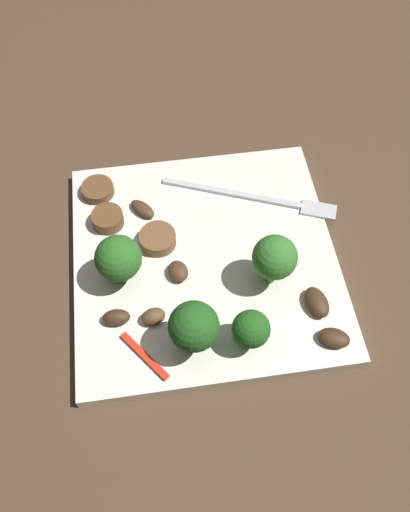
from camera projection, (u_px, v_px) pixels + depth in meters
ground_plane at (205, 263)px, 0.51m from camera, size 1.40×1.40×0.00m
plate at (205, 259)px, 0.50m from camera, size 0.25×0.25×0.01m
fork at (262, 199)px, 0.53m from camera, size 0.17×0.08×0.00m
broccoli_floret_0 at (194, 327)px, 0.42m from camera, size 0.04×0.04×0.06m
broccoli_floret_1 at (118, 259)px, 0.46m from camera, size 0.04×0.04×0.06m
broccoli_floret_2 at (251, 329)px, 0.43m from camera, size 0.03×0.03×0.04m
broccoli_floret_3 at (275, 258)px, 0.45m from camera, size 0.04×0.04×0.06m
sausage_slice_0 at (108, 219)px, 0.51m from camera, size 0.04×0.04×0.01m
sausage_slice_1 at (98, 190)px, 0.53m from camera, size 0.04×0.04×0.01m
sausage_slice_2 at (158, 239)px, 0.50m from camera, size 0.04×0.04×0.01m
mushroom_0 at (317, 302)px, 0.46m from camera, size 0.02×0.03×0.01m
mushroom_1 at (153, 316)px, 0.46m from camera, size 0.02×0.02×0.01m
mushroom_2 at (334, 338)px, 0.45m from camera, size 0.03×0.03×0.01m
mushroom_3 at (178, 271)px, 0.48m from camera, size 0.02×0.03×0.01m
mushroom_4 at (143, 209)px, 0.52m from camera, size 0.03×0.03×0.01m
mushroom_5 at (116, 317)px, 0.46m from camera, size 0.03×0.02×0.01m
pepper_strip_1 at (145, 356)px, 0.44m from camera, size 0.04×0.05×0.00m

